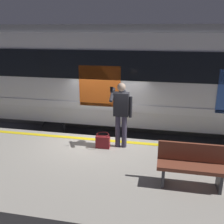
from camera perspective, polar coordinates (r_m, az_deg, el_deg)
ground_plane at (r=8.40m, az=-1.74°, el=-10.72°), size 23.96×23.96×0.00m
platform at (r=6.63m, az=-5.59°, el=-15.01°), size 15.08×3.75×0.86m
safety_line at (r=7.76m, az=-2.30°, el=-6.17°), size 14.78×0.16×0.01m
track_rail_near at (r=9.48m, az=0.02°, el=-6.71°), size 19.61×0.08×0.16m
track_rail_far at (r=10.77m, az=1.54°, el=-3.60°), size 19.61×0.08×0.16m
train_carriage at (r=9.28m, az=12.14°, el=8.23°), size 11.95×2.73×3.98m
passenger at (r=6.98m, az=2.07°, el=0.47°), size 0.57×0.55×1.81m
handbag at (r=7.21m, az=-2.03°, el=-6.44°), size 0.39×0.35×0.41m
bench at (r=5.72m, az=17.09°, el=-10.89°), size 1.41×0.44×0.90m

